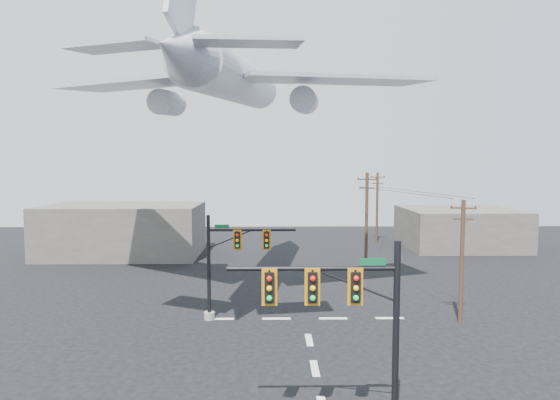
{
  "coord_description": "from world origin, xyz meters",
  "views": [
    {
      "loc": [
        -2.18,
        -20.08,
        10.91
      ],
      "look_at": [
        -1.84,
        5.0,
        8.93
      ],
      "focal_mm": 30.0,
      "sensor_mm": 36.0,
      "label": 1
    }
  ],
  "objects_px": {
    "signal_mast_near": "(354,325)",
    "airliner": "(235,81)",
    "utility_pole_a": "(462,259)",
    "utility_pole_c": "(377,206)",
    "utility_pole_b": "(367,219)",
    "signal_mast_far": "(227,264)"
  },
  "relations": [
    {
      "from": "signal_mast_near",
      "to": "utility_pole_a",
      "type": "bearing_deg",
      "value": 53.51
    },
    {
      "from": "utility_pole_a",
      "to": "utility_pole_c",
      "type": "height_order",
      "value": "utility_pole_c"
    },
    {
      "from": "utility_pole_a",
      "to": "utility_pole_b",
      "type": "xyz_separation_m",
      "value": [
        -3.33,
        16.05,
        0.79
      ]
    },
    {
      "from": "signal_mast_far",
      "to": "utility_pole_c",
      "type": "distance_m",
      "value": 36.35
    },
    {
      "from": "utility_pole_b",
      "to": "utility_pole_c",
      "type": "height_order",
      "value": "utility_pole_b"
    },
    {
      "from": "signal_mast_near",
      "to": "airliner",
      "type": "height_order",
      "value": "airliner"
    },
    {
      "from": "utility_pole_a",
      "to": "utility_pole_c",
      "type": "relative_size",
      "value": 0.87
    },
    {
      "from": "signal_mast_near",
      "to": "utility_pole_b",
      "type": "xyz_separation_m",
      "value": [
        6.25,
        29.0,
        0.79
      ]
    },
    {
      "from": "utility_pole_b",
      "to": "utility_pole_c",
      "type": "bearing_deg",
      "value": 84.89
    },
    {
      "from": "utility_pole_c",
      "to": "airliner",
      "type": "distance_m",
      "value": 33.06
    },
    {
      "from": "utility_pole_a",
      "to": "utility_pole_c",
      "type": "bearing_deg",
      "value": 102.97
    },
    {
      "from": "signal_mast_far",
      "to": "utility_pole_c",
      "type": "bearing_deg",
      "value": 61.26
    },
    {
      "from": "signal_mast_near",
      "to": "utility_pole_a",
      "type": "height_order",
      "value": "utility_pole_a"
    },
    {
      "from": "signal_mast_near",
      "to": "signal_mast_far",
      "type": "distance_m",
      "value": 15.15
    },
    {
      "from": "utility_pole_a",
      "to": "signal_mast_near",
      "type": "bearing_deg",
      "value": -111.03
    },
    {
      "from": "utility_pole_a",
      "to": "airliner",
      "type": "height_order",
      "value": "airliner"
    },
    {
      "from": "utility_pole_b",
      "to": "signal_mast_near",
      "type": "bearing_deg",
      "value": -91.23
    },
    {
      "from": "signal_mast_far",
      "to": "airliner",
      "type": "relative_size",
      "value": 0.22
    },
    {
      "from": "signal_mast_near",
      "to": "airliner",
      "type": "relative_size",
      "value": 0.24
    },
    {
      "from": "airliner",
      "to": "utility_pole_c",
      "type": "bearing_deg",
      "value": -26.48
    },
    {
      "from": "utility_pole_b",
      "to": "utility_pole_c",
      "type": "xyz_separation_m",
      "value": [
        4.75,
        16.54,
        -0.15
      ]
    },
    {
      "from": "utility_pole_b",
      "to": "airliner",
      "type": "bearing_deg",
      "value": -134.49
    }
  ]
}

